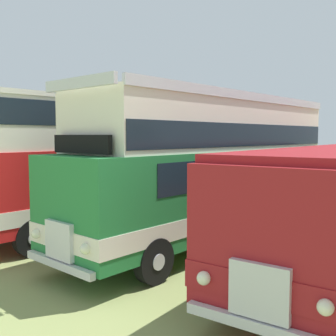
{
  "coord_description": "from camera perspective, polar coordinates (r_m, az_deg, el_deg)",
  "views": [
    {
      "loc": [
        0.78,
        -10.15,
        3.29
      ],
      "look_at": [
        -8.0,
        0.75,
        2.15
      ],
      "focal_mm": 42.96,
      "sensor_mm": 36.0,
      "label": 1
    }
  ],
  "objects": [
    {
      "name": "bus_second_in_row",
      "position": [
        12.51,
        6.67,
        0.37
      ],
      "size": [
        3.08,
        11.13,
        4.52
      ],
      "color": "#237538",
      "rests_on": "ground"
    },
    {
      "name": "bus_first_in_row",
      "position": [
        14.62,
        -7.4,
        1.42
      ],
      "size": [
        3.11,
        11.28,
        4.49
      ],
      "color": "red",
      "rests_on": "ground"
    }
  ]
}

